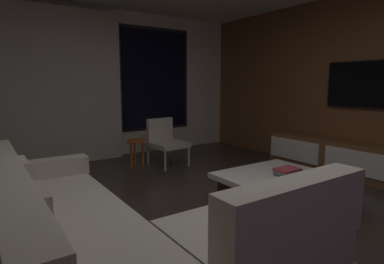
{
  "coord_description": "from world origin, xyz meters",
  "views": [
    {
      "loc": [
        -1.69,
        -2.1,
        1.35
      ],
      "look_at": [
        0.23,
        0.71,
        0.84
      ],
      "focal_mm": 29.43,
      "sensor_mm": 36.0,
      "label": 1
    }
  ],
  "objects_px": {
    "coffee_table": "(282,192)",
    "side_stool": "(137,145)",
    "book_stack_on_coffee_table": "(289,173)",
    "mounted_tv": "(367,84)",
    "accent_chair_near_window": "(165,139)",
    "sectional_couch": "(115,238)",
    "media_console": "(368,163)"
  },
  "relations": [
    {
      "from": "coffee_table",
      "to": "side_stool",
      "type": "distance_m",
      "value": 2.56
    },
    {
      "from": "book_stack_on_coffee_table",
      "to": "mounted_tv",
      "type": "bearing_deg",
      "value": 7.9
    },
    {
      "from": "side_stool",
      "to": "mounted_tv",
      "type": "xyz_separation_m",
      "value": [
        2.55,
        -2.31,
        0.98
      ]
    },
    {
      "from": "accent_chair_near_window",
      "to": "mounted_tv",
      "type": "height_order",
      "value": "mounted_tv"
    },
    {
      "from": "sectional_couch",
      "to": "coffee_table",
      "type": "relative_size",
      "value": 2.16
    },
    {
      "from": "accent_chair_near_window",
      "to": "mounted_tv",
      "type": "distance_m",
      "value": 3.17
    },
    {
      "from": "accent_chair_near_window",
      "to": "mounted_tv",
      "type": "relative_size",
      "value": 0.66
    },
    {
      "from": "accent_chair_near_window",
      "to": "side_stool",
      "type": "relative_size",
      "value": 1.7
    },
    {
      "from": "sectional_couch",
      "to": "media_console",
      "type": "xyz_separation_m",
      "value": [
        3.75,
        0.16,
        -0.04
      ]
    },
    {
      "from": "book_stack_on_coffee_table",
      "to": "accent_chair_near_window",
      "type": "height_order",
      "value": "accent_chair_near_window"
    },
    {
      "from": "coffee_table",
      "to": "side_stool",
      "type": "xyz_separation_m",
      "value": [
        -0.59,
        2.49,
        0.19
      ]
    },
    {
      "from": "sectional_couch",
      "to": "book_stack_on_coffee_table",
      "type": "bearing_deg",
      "value": 2.34
    },
    {
      "from": "media_console",
      "to": "mounted_tv",
      "type": "xyz_separation_m",
      "value": [
        0.18,
        0.2,
        1.1
      ]
    },
    {
      "from": "sectional_couch",
      "to": "media_console",
      "type": "bearing_deg",
      "value": 2.4
    },
    {
      "from": "coffee_table",
      "to": "media_console",
      "type": "xyz_separation_m",
      "value": [
        1.78,
        -0.02,
        0.06
      ]
    },
    {
      "from": "side_stool",
      "to": "book_stack_on_coffee_table",
      "type": "bearing_deg",
      "value": -77.67
    },
    {
      "from": "coffee_table",
      "to": "accent_chair_near_window",
      "type": "xyz_separation_m",
      "value": [
        -0.11,
        2.39,
        0.25
      ]
    },
    {
      "from": "coffee_table",
      "to": "book_stack_on_coffee_table",
      "type": "bearing_deg",
      "value": -102.93
    },
    {
      "from": "sectional_couch",
      "to": "book_stack_on_coffee_table",
      "type": "height_order",
      "value": "sectional_couch"
    },
    {
      "from": "sectional_couch",
      "to": "side_stool",
      "type": "relative_size",
      "value": 5.43
    },
    {
      "from": "accent_chair_near_window",
      "to": "mounted_tv",
      "type": "bearing_deg",
      "value": -46.82
    },
    {
      "from": "accent_chair_near_window",
      "to": "media_console",
      "type": "distance_m",
      "value": 3.07
    },
    {
      "from": "accent_chair_near_window",
      "to": "coffee_table",
      "type": "bearing_deg",
      "value": -87.34
    },
    {
      "from": "accent_chair_near_window",
      "to": "book_stack_on_coffee_table",
      "type": "bearing_deg",
      "value": -87.97
    },
    {
      "from": "coffee_table",
      "to": "mounted_tv",
      "type": "relative_size",
      "value": 0.98
    },
    {
      "from": "side_stool",
      "to": "media_console",
      "type": "height_order",
      "value": "media_console"
    },
    {
      "from": "sectional_couch",
      "to": "media_console",
      "type": "distance_m",
      "value": 3.75
    },
    {
      "from": "coffee_table",
      "to": "accent_chair_near_window",
      "type": "relative_size",
      "value": 1.49
    },
    {
      "from": "side_stool",
      "to": "media_console",
      "type": "xyz_separation_m",
      "value": [
        2.37,
        -2.51,
        -0.12
      ]
    },
    {
      "from": "side_stool",
      "to": "mounted_tv",
      "type": "distance_m",
      "value": 3.58
    },
    {
      "from": "coffee_table",
      "to": "sectional_couch",
      "type": "bearing_deg",
      "value": -174.8
    },
    {
      "from": "book_stack_on_coffee_table",
      "to": "media_console",
      "type": "xyz_separation_m",
      "value": [
        1.81,
        0.08,
        -0.17
      ]
    }
  ]
}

